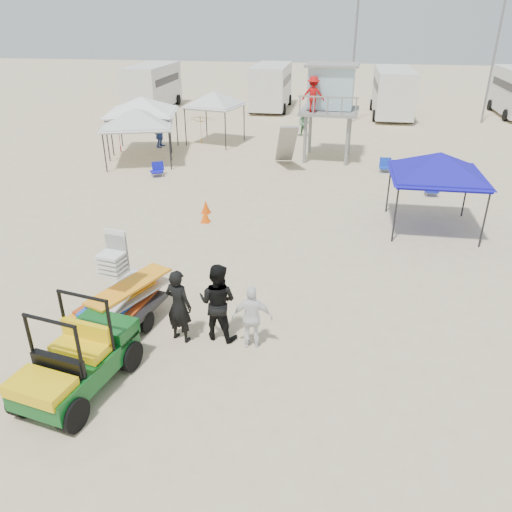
% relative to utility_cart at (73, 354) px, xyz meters
% --- Properties ---
extents(ground, '(140.00, 140.00, 0.00)m').
position_rel_utility_cart_xyz_m(ground, '(2.47, 1.07, -0.91)').
color(ground, beige).
rests_on(ground, ground).
extents(utility_cart, '(1.74, 2.76, 1.95)m').
position_rel_utility_cart_xyz_m(utility_cart, '(0.00, 0.00, 0.00)').
color(utility_cart, '#0C4E19').
rests_on(utility_cart, ground).
extents(surf_trailer, '(1.70, 2.61, 2.20)m').
position_rel_utility_cart_xyz_m(surf_trailer, '(0.01, 2.34, -0.01)').
color(surf_trailer, black).
rests_on(surf_trailer, ground).
extents(man_left, '(0.76, 0.62, 1.82)m').
position_rel_utility_cart_xyz_m(man_left, '(1.52, 2.04, 0.00)').
color(man_left, black).
rests_on(man_left, ground).
extents(man_mid, '(1.04, 0.88, 1.90)m').
position_rel_utility_cart_xyz_m(man_mid, '(2.37, 2.29, 0.04)').
color(man_mid, black).
rests_on(man_mid, ground).
extents(man_right, '(0.94, 0.47, 1.55)m').
position_rel_utility_cart_xyz_m(man_right, '(3.22, 2.04, -0.13)').
color(man_right, white).
rests_on(man_right, ground).
extents(lifeguard_tower, '(2.97, 2.97, 4.52)m').
position_rel_utility_cart_xyz_m(lifeguard_tower, '(4.23, 18.70, 2.46)').
color(lifeguard_tower, gray).
rests_on(lifeguard_tower, ground).
extents(canopy_blue, '(2.94, 2.94, 3.13)m').
position_rel_utility_cart_xyz_m(canopy_blue, '(8.24, 9.89, 1.67)').
color(canopy_blue, black).
rests_on(canopy_blue, ground).
extents(canopy_white_a, '(4.03, 4.03, 3.07)m').
position_rel_utility_cart_xyz_m(canopy_white_a, '(-4.97, 16.39, 1.62)').
color(canopy_white_a, black).
rests_on(canopy_white_a, ground).
extents(canopy_white_b, '(3.88, 3.88, 3.35)m').
position_rel_utility_cart_xyz_m(canopy_white_b, '(-5.39, 18.15, 1.89)').
color(canopy_white_b, black).
rests_on(canopy_white_b, ground).
extents(canopy_white_c, '(3.21, 3.21, 3.31)m').
position_rel_utility_cart_xyz_m(canopy_white_c, '(-2.19, 21.05, 1.85)').
color(canopy_white_c, black).
rests_on(canopy_white_c, ground).
extents(umbrella_a, '(2.36, 2.40, 1.94)m').
position_rel_utility_cart_xyz_m(umbrella_a, '(-6.80, 18.10, 0.06)').
color(umbrella_a, '#AB1227').
rests_on(umbrella_a, ground).
extents(umbrella_b, '(2.39, 2.40, 1.58)m').
position_rel_utility_cart_xyz_m(umbrella_b, '(-2.95, 20.75, -0.12)').
color(umbrella_b, orange).
rests_on(umbrella_b, ground).
extents(cone_near, '(0.34, 0.34, 0.50)m').
position_rel_utility_cart_xyz_m(cone_near, '(0.06, 10.04, -0.66)').
color(cone_near, '#EA4D07').
rests_on(cone_near, ground).
extents(cone_far, '(0.34, 0.34, 0.50)m').
position_rel_utility_cart_xyz_m(cone_far, '(0.27, 9.14, -0.66)').
color(cone_far, '#F85707').
rests_on(cone_far, ground).
extents(beach_chair_a, '(0.72, 0.81, 0.64)m').
position_rel_utility_cart_xyz_m(beach_chair_a, '(-3.37, 14.31, -0.59)').
color(beach_chair_a, '#0F12AA').
rests_on(beach_chair_a, ground).
extents(beach_chair_b, '(0.54, 0.58, 0.64)m').
position_rel_utility_cart_xyz_m(beach_chair_b, '(8.83, 13.58, -0.59)').
color(beach_chair_b, '#101DB4').
rests_on(beach_chair_b, ground).
extents(beach_chair_c, '(0.55, 0.59, 0.64)m').
position_rel_utility_cart_xyz_m(beach_chair_c, '(7.15, 16.74, -0.59)').
color(beach_chair_c, '#1031B0').
rests_on(beach_chair_c, ground).
extents(rv_far_left, '(2.64, 6.80, 3.25)m').
position_rel_utility_cart_xyz_m(rv_far_left, '(-9.53, 31.07, 0.89)').
color(rv_far_left, silver).
rests_on(rv_far_left, ground).
extents(rv_mid_left, '(2.65, 6.50, 3.25)m').
position_rel_utility_cart_xyz_m(rv_mid_left, '(-0.53, 32.57, 0.89)').
color(rv_mid_left, silver).
rests_on(rv_mid_left, ground).
extents(rv_mid_right, '(2.64, 7.00, 3.25)m').
position_rel_utility_cart_xyz_m(rv_mid_right, '(8.47, 31.07, 0.89)').
color(rv_mid_right, silver).
rests_on(rv_mid_right, ground).
extents(light_pole_left, '(0.14, 0.14, 8.00)m').
position_rel_utility_cart_xyz_m(light_pole_left, '(5.47, 28.07, 3.09)').
color(light_pole_left, slate).
rests_on(light_pole_left, ground).
extents(light_pole_right, '(0.14, 0.14, 8.00)m').
position_rel_utility_cart_xyz_m(light_pole_right, '(14.47, 29.57, 3.09)').
color(light_pole_right, slate).
rests_on(light_pole_right, ground).
extents(distant_beachgoers, '(8.58, 5.13, 1.66)m').
position_rel_utility_cart_xyz_m(distant_beachgoers, '(-2.16, 21.05, -0.09)').
color(distant_beachgoers, '#3652A4').
rests_on(distant_beachgoers, ground).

